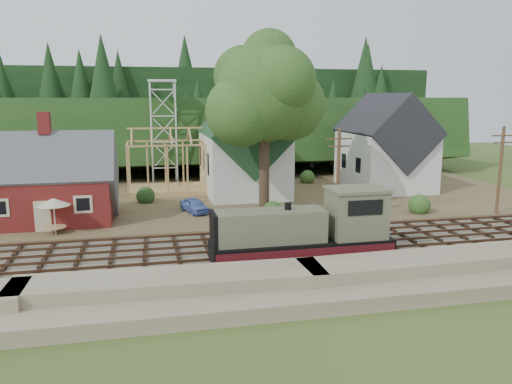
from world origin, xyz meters
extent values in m
plane|color=#384C1E|center=(0.00, 0.00, 0.00)|extent=(140.00, 140.00, 0.00)
cube|color=#7F7259|center=(0.00, -8.50, 0.00)|extent=(64.00, 5.00, 1.60)
cube|color=#726B5B|center=(0.00, 0.00, 0.08)|extent=(64.00, 11.00, 0.16)
cube|color=brown|center=(0.00, 18.00, 0.15)|extent=(64.00, 26.00, 0.30)
cube|color=#1E3F19|center=(0.00, 42.00, 0.00)|extent=(70.00, 28.96, 12.74)
cube|color=black|center=(0.00, 58.00, 0.00)|extent=(80.00, 20.00, 12.00)
cube|color=maroon|center=(-16.00, 11.00, 2.20)|extent=(10.00, 7.00, 3.80)
cube|color=#4C4C51|center=(-16.00, 11.00, 4.10)|extent=(10.80, 7.41, 7.41)
cube|color=maroon|center=(-16.00, 11.00, 8.40)|extent=(0.90, 0.90, 1.80)
cube|color=beige|center=(-16.00, 7.48, 1.50)|extent=(1.20, 0.06, 2.40)
cube|color=silver|center=(2.00, 20.00, 3.50)|extent=(8.00, 12.00, 6.40)
cube|color=#1A391F|center=(2.00, 20.00, 6.70)|extent=(8.40, 12.96, 8.40)
cube|color=silver|center=(2.00, 14.00, 8.70)|extent=(2.40, 2.40, 4.00)
cone|color=#1A391F|center=(2.00, 14.00, 12.00)|extent=(5.37, 5.37, 2.60)
cube|color=silver|center=(18.00, 19.00, 3.50)|extent=(8.00, 10.00, 6.40)
cube|color=black|center=(18.00, 19.00, 6.70)|extent=(8.40, 10.80, 8.40)
cube|color=tan|center=(-6.00, 22.00, 0.55)|extent=(8.00, 6.00, 0.50)
cube|color=tan|center=(-6.00, 22.00, 7.20)|extent=(8.00, 0.18, 0.18)
cube|color=silver|center=(-7.40, 26.60, 6.30)|extent=(0.18, 0.18, 12.00)
cube|color=silver|center=(-4.60, 26.60, 6.30)|extent=(0.18, 0.18, 12.00)
cube|color=silver|center=(-7.40, 29.40, 6.30)|extent=(0.18, 0.18, 12.00)
cube|color=silver|center=(-4.60, 29.40, 6.30)|extent=(0.18, 0.18, 12.00)
cube|color=silver|center=(-6.00, 28.00, 12.30)|extent=(3.20, 3.20, 0.25)
cylinder|color=#38281E|center=(2.00, 10.00, 4.30)|extent=(0.90, 0.90, 8.00)
sphere|color=#29491B|center=(2.00, 10.00, 10.80)|extent=(8.40, 8.40, 8.40)
sphere|color=#29491B|center=(4.50, 11.00, 9.80)|extent=(6.40, 6.40, 6.40)
sphere|color=#29491B|center=(-0.20, 9.20, 9.30)|extent=(6.00, 6.00, 6.00)
cylinder|color=#4C331E|center=(7.00, 5.20, 4.00)|extent=(0.28, 0.28, 8.00)
cube|color=#4C331E|center=(7.00, 5.20, 7.20)|extent=(2.20, 0.12, 0.12)
cube|color=#4C331E|center=(7.00, 5.20, 6.60)|extent=(1.80, 0.12, 0.12)
cylinder|color=#4C331E|center=(22.00, 5.20, 4.00)|extent=(0.28, 0.28, 8.00)
cube|color=#4C331E|center=(22.00, 5.20, 7.20)|extent=(2.20, 0.12, 0.12)
cube|color=#4C331E|center=(22.00, 5.20, 6.60)|extent=(1.80, 0.12, 0.12)
cube|color=black|center=(1.40, -3.00, 0.33)|extent=(11.46, 2.39, 0.33)
cube|color=black|center=(1.40, -3.00, 1.04)|extent=(11.46, 2.77, 1.05)
cube|color=#50513B|center=(-0.70, -3.00, 2.56)|extent=(6.88, 2.20, 2.01)
cube|color=#50513B|center=(5.03, -3.00, 3.09)|extent=(3.44, 2.67, 3.06)
cube|color=#50513B|center=(5.03, -3.00, 4.67)|extent=(3.63, 2.87, 0.19)
cube|color=black|center=(5.03, -4.36, 3.76)|extent=(2.29, 0.06, 0.96)
cube|color=#4E1016|center=(1.40, -4.40, 1.04)|extent=(11.46, 0.04, 0.67)
cube|color=#4E1016|center=(1.40, -1.60, 1.04)|extent=(11.46, 0.04, 0.67)
cylinder|color=black|center=(0.44, -3.00, 3.66)|extent=(0.42, 0.42, 0.67)
imported|color=#5F7CCD|center=(-4.05, 11.49, 0.95)|extent=(2.65, 4.09, 1.30)
imported|color=red|center=(19.17, 14.97, 0.86)|extent=(4.05, 1.89, 1.12)
cylinder|color=silver|center=(-15.00, 6.69, 1.53)|extent=(0.11, 0.11, 2.46)
cylinder|color=tan|center=(-15.00, 6.69, 0.80)|extent=(1.56, 1.56, 0.09)
cone|color=beige|center=(-15.00, 6.69, 2.76)|extent=(2.46, 2.46, 0.56)
camera|label=1|loc=(-8.02, -32.20, 10.50)|focal=35.00mm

